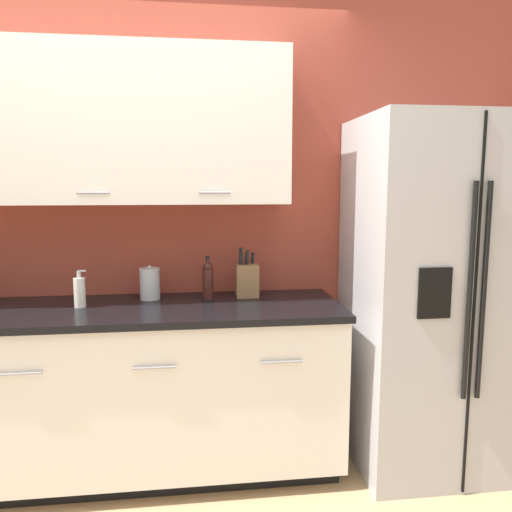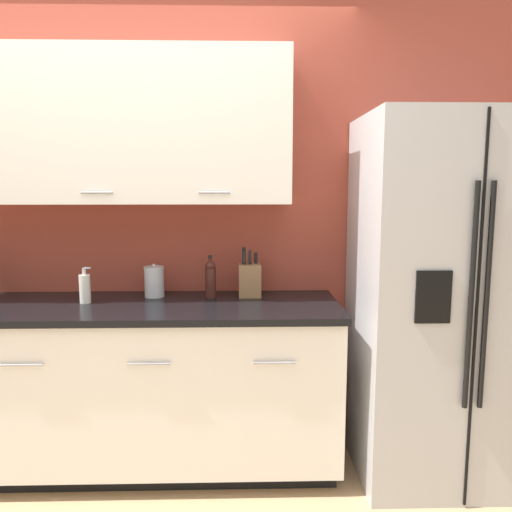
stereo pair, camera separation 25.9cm
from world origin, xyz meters
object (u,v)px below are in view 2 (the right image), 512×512
(knife_block, at_px, (250,279))
(steel_canister, at_px, (154,282))
(refrigerator, at_px, (444,299))
(soap_dispenser, at_px, (85,288))
(oil_bottle, at_px, (211,278))

(knife_block, xyz_separation_m, steel_canister, (-0.53, 0.00, -0.01))
(refrigerator, distance_m, soap_dispenser, 1.88)
(soap_dispenser, height_order, oil_bottle, oil_bottle)
(refrigerator, xyz_separation_m, steel_canister, (-1.54, 0.21, 0.06))
(soap_dispenser, relative_size, oil_bottle, 0.82)
(soap_dispenser, distance_m, steel_canister, 0.37)
(refrigerator, distance_m, steel_canister, 1.56)
(refrigerator, bearing_deg, soap_dispenser, 177.82)
(knife_block, height_order, soap_dispenser, knife_block)
(knife_block, distance_m, soap_dispenser, 0.88)
(steel_canister, bearing_deg, soap_dispenser, -157.48)
(soap_dispenser, distance_m, oil_bottle, 0.66)
(knife_block, relative_size, soap_dispenser, 1.43)
(refrigerator, relative_size, soap_dispenser, 9.80)
(knife_block, relative_size, oil_bottle, 1.17)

